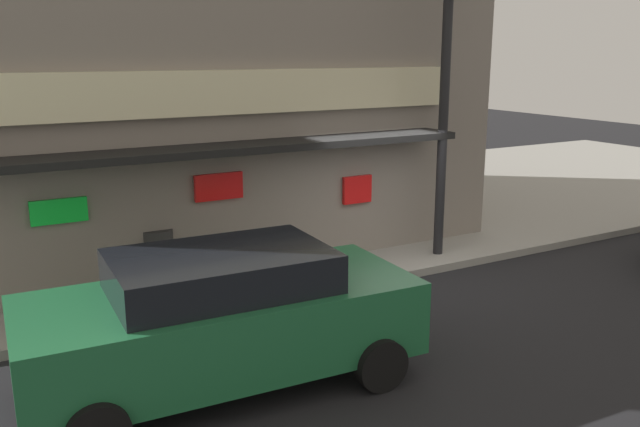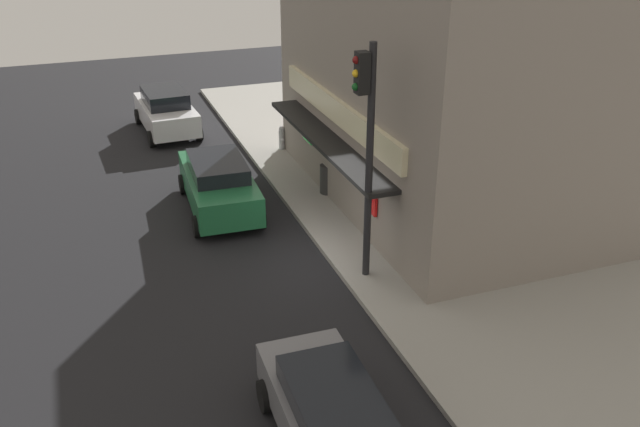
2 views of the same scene
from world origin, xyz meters
TOP-DOWN VIEW (x-y plane):
  - ground_plane at (0.00, 0.00)m, footprint 52.77×52.77m
  - sidewalk at (0.00, 5.30)m, footprint 35.18×10.59m
  - corner_building at (-2.62, 5.68)m, footprint 11.45×9.48m
  - traffic_light at (1.28, 0.51)m, footprint 0.32×0.58m
  - trash_can at (-3.85, 1.50)m, footprint 0.53×0.53m
  - pedestrian at (-0.24, 2.06)m, footprint 0.47×0.54m
  - potted_plant_by_doorway at (-1.36, 2.88)m, footprint 0.65×0.65m
  - potted_plant_by_window at (-5.06, 2.65)m, footprint 0.77×0.77m
  - parked_car_green at (-4.08, -2.00)m, footprint 4.66×2.26m

SIDE VIEW (x-z plane):
  - ground_plane at x=0.00m, z-range 0.00..0.00m
  - sidewalk at x=0.00m, z-range 0.00..0.14m
  - trash_can at x=-3.85m, z-range 0.14..1.09m
  - potted_plant_by_doorway at x=-1.36m, z-range 0.20..1.17m
  - potted_plant_by_window at x=-5.06m, z-range 0.21..1.30m
  - parked_car_green at x=-4.08m, z-range 0.04..1.70m
  - pedestrian at x=-0.24m, z-range 0.23..2.02m
  - corner_building at x=-2.62m, z-range 0.14..7.25m
  - traffic_light at x=1.28m, z-range 0.94..6.85m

